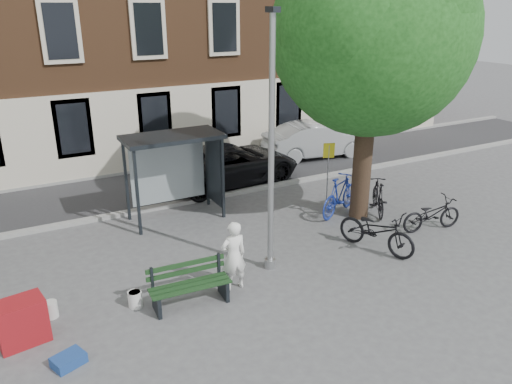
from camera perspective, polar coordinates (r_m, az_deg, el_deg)
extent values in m
plane|color=#4C4C4F|center=(12.58, 1.61, -8.62)|extent=(90.00, 90.00, 0.00)
cube|color=#28282B|center=(18.44, -9.24, 0.94)|extent=(40.00, 4.00, 0.01)
cube|color=gray|center=(16.65, -6.95, -0.93)|extent=(40.00, 0.25, 0.12)
cube|color=gray|center=(20.23, -11.14, 2.77)|extent=(40.00, 0.25, 0.12)
cylinder|color=#9EA0A3|center=(11.41, 1.76, 4.63)|extent=(0.14, 0.14, 6.00)
cylinder|color=#9EA0A3|center=(12.52, 1.61, -8.14)|extent=(0.28, 0.28, 0.24)
cube|color=#1E2328|center=(10.96, 1.94, 20.14)|extent=(0.18, 0.35, 0.12)
cylinder|color=black|center=(15.19, 12.05, 3.18)|extent=(0.56, 0.56, 3.40)
sphere|color=#184615|center=(14.54, 13.17, 17.21)|extent=(5.60, 5.60, 5.60)
sphere|color=#184615|center=(15.42, 14.99, 19.10)|extent=(3.92, 3.92, 3.92)
sphere|color=#184615|center=(13.78, 11.48, 18.42)|extent=(4.20, 4.20, 4.20)
sphere|color=#184615|center=(13.99, 16.57, 19.27)|extent=(3.64, 3.64, 3.64)
cube|color=#1E2328|center=(14.16, -13.41, -0.16)|extent=(0.08, 0.08, 2.50)
cube|color=#1E2328|center=(14.96, -3.81, 1.51)|extent=(0.08, 0.08, 2.50)
cube|color=#1E2328|center=(15.26, -14.62, 1.26)|extent=(0.08, 0.08, 2.50)
cube|color=#1E2328|center=(16.01, -5.60, 2.75)|extent=(0.08, 0.08, 2.50)
cube|color=#1E2328|center=(14.67, -9.56, 6.22)|extent=(2.85, 1.45, 0.12)
cube|color=#8C999E|center=(15.54, -10.03, 2.46)|extent=(2.34, 0.04, 2.00)
cube|color=#1E2328|center=(15.44, -4.75, 2.59)|extent=(0.12, 1.14, 2.12)
cube|color=#D84C19|center=(15.47, -4.51, 2.63)|extent=(0.02, 0.90, 1.62)
imported|color=white|center=(11.35, -2.57, -7.30)|extent=(0.61, 0.40, 1.66)
cube|color=#1E2328|center=(10.99, -11.29, -12.42)|extent=(0.11, 0.56, 0.45)
cube|color=#1E2328|center=(11.35, -3.74, -10.86)|extent=(0.11, 0.56, 0.45)
cube|color=#193719|center=(10.86, -7.20, -11.02)|extent=(1.77, 0.22, 0.04)
cube|color=#193719|center=(11.01, -7.50, -10.56)|extent=(1.77, 0.22, 0.04)
cube|color=#193719|center=(11.16, -7.79, -10.11)|extent=(1.77, 0.22, 0.04)
cube|color=#193719|center=(11.15, -8.00, -8.98)|extent=(1.77, 0.15, 0.10)
cube|color=#193719|center=(11.06, -8.05, -8.16)|extent=(1.77, 0.15, 0.10)
imported|color=black|center=(15.21, 19.45, -2.39)|extent=(1.97, 0.96, 0.99)
imported|color=navy|center=(15.62, 9.54, -0.34)|extent=(2.13, 1.42, 1.25)
imported|color=black|center=(13.53, 13.61, -4.29)|extent=(1.48, 2.32, 1.15)
imported|color=black|center=(15.95, 13.80, -0.55)|extent=(1.37, 1.79, 1.07)
imported|color=black|center=(18.14, -2.99, 3.26)|extent=(5.44, 2.92, 1.45)
imported|color=#A0A4A8|center=(21.46, 6.94, 5.95)|extent=(4.69, 2.12, 1.49)
cube|color=maroon|center=(10.85, -25.24, -13.27)|extent=(0.99, 0.74, 0.90)
cube|color=navy|center=(10.14, -20.63, -17.54)|extent=(0.66, 0.57, 0.20)
cylinder|color=white|center=(11.33, -13.70, -11.79)|extent=(0.36, 0.36, 0.36)
cylinder|color=white|center=(11.31, -13.59, -11.85)|extent=(0.36, 0.36, 0.36)
cylinder|color=silver|center=(11.52, -22.39, -12.31)|extent=(0.30, 0.30, 0.36)
cylinder|color=#9EA0A3|center=(16.08, 8.18, 1.83)|extent=(0.04, 0.04, 2.02)
cube|color=yellow|center=(15.83, 8.34, 4.72)|extent=(0.34, 0.17, 0.47)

